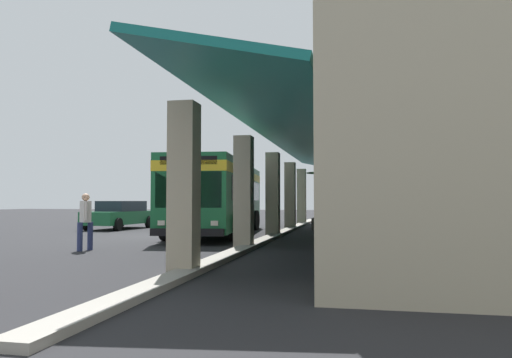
{
  "coord_description": "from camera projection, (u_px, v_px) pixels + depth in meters",
  "views": [
    {
      "loc": [
        19.04,
        8.14,
        1.48
      ],
      "look_at": [
        2.34,
        4.63,
        2.25
      ],
      "focal_mm": 33.92,
      "sensor_mm": 36.0,
      "label": 1
    }
  ],
  "objects": [
    {
      "name": "parked_sedan_green",
      "position": [
        120.0,
        215.0,
        25.45
      ],
      "size": [
        4.55,
        2.29,
        1.47
      ],
      "color": "#195933",
      "rests_on": "ground"
    },
    {
      "name": "ground",
      "position": [
        354.0,
        239.0,
        18.57
      ],
      "size": [
        120.0,
        120.0,
        0.0
      ],
      "primitive_type": "plane",
      "color": "#262628"
    },
    {
      "name": "transit_bus",
      "position": [
        219.0,
        192.0,
        21.45
      ],
      "size": [
        11.4,
        3.66,
        3.34
      ],
      "color": "#196638",
      "rests_on": "ground"
    },
    {
      "name": "curb_strip",
      "position": [
        278.0,
        234.0,
        20.41
      ],
      "size": [
        32.25,
        0.5,
        0.12
      ],
      "primitive_type": "cube",
      "color": "#9E998E",
      "rests_on": "ground"
    },
    {
      "name": "potted_palm",
      "position": [
        321.0,
        217.0,
        24.73
      ],
      "size": [
        1.86,
        1.68,
        2.99
      ],
      "color": "#4C4742",
      "rests_on": "ground"
    },
    {
      "name": "pedestrian",
      "position": [
        85.0,
        218.0,
        14.39
      ],
      "size": [
        0.57,
        0.51,
        1.7
      ],
      "color": "navy",
      "rests_on": "ground"
    }
  ]
}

